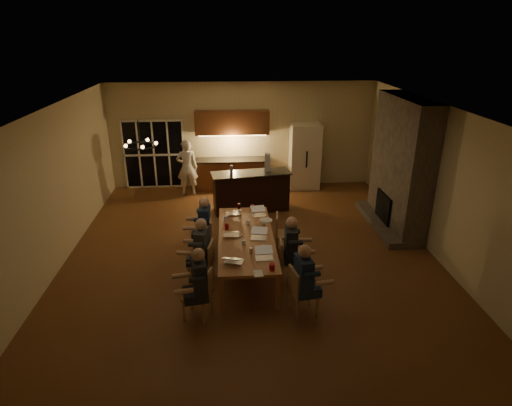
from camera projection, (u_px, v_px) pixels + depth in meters
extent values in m
plane|color=brown|center=(251.00, 253.00, 9.51)|extent=(9.00, 9.00, 0.00)
cube|color=beige|center=(242.00, 135.00, 13.08)|extent=(8.00, 0.04, 3.20)
cube|color=beige|center=(53.00, 190.00, 8.65)|extent=(0.04, 9.00, 3.20)
cube|color=beige|center=(437.00, 181.00, 9.17)|extent=(0.04, 9.00, 3.20)
cube|color=white|center=(250.00, 107.00, 8.30)|extent=(8.00, 9.00, 0.04)
cube|color=black|center=(154.00, 155.00, 13.07)|extent=(1.86, 0.08, 2.10)
cube|color=#5F544B|center=(401.00, 165.00, 10.26)|extent=(0.58, 2.50, 3.20)
cube|color=#EDE2C6|center=(305.00, 156.00, 13.09)|extent=(0.90, 0.68, 2.00)
cube|color=#C47B4E|center=(246.00, 253.00, 8.75)|extent=(1.10, 2.98, 0.75)
cube|color=black|center=(251.00, 192.00, 11.56)|extent=(2.18, 0.99, 1.08)
imported|color=white|center=(187.00, 168.00, 12.56)|extent=(0.63, 0.43, 1.68)
torus|color=black|center=(141.00, 146.00, 7.39)|extent=(0.57, 0.57, 0.03)
cylinder|color=white|center=(244.00, 243.00, 8.24)|extent=(0.07, 0.07, 0.10)
cylinder|color=white|center=(248.00, 223.00, 9.10)|extent=(0.08, 0.08, 0.10)
cylinder|color=white|center=(226.00, 218.00, 9.30)|extent=(0.08, 0.08, 0.10)
cylinder|color=#B10B0F|center=(272.00, 267.00, 7.37)|extent=(0.10, 0.10, 0.12)
cylinder|color=#B10B0F|center=(227.00, 227.00, 8.89)|extent=(0.08, 0.08, 0.12)
cylinder|color=#B10B0F|center=(252.00, 208.00, 9.82)|extent=(0.09, 0.09, 0.12)
cylinder|color=#B2B2B7|center=(251.00, 251.00, 7.92)|extent=(0.07, 0.07, 0.12)
cylinder|color=#3F0F0C|center=(239.00, 206.00, 9.92)|extent=(0.07, 0.07, 0.12)
cylinder|color=#B2B2B7|center=(264.00, 226.00, 8.89)|extent=(0.06, 0.06, 0.12)
cylinder|color=white|center=(264.00, 248.00, 8.12)|extent=(0.23, 0.23, 0.02)
cylinder|color=white|center=(232.00, 261.00, 7.69)|extent=(0.24, 0.24, 0.02)
cylinder|color=white|center=(266.00, 220.00, 9.30)|extent=(0.28, 0.28, 0.02)
cube|color=white|center=(258.00, 274.00, 7.28)|extent=(0.17, 0.23, 0.01)
cylinder|color=#99999E|center=(231.00, 170.00, 11.18)|extent=(0.08, 0.08, 0.24)
cube|color=silver|center=(267.00, 162.00, 11.40)|extent=(0.17, 0.17, 0.48)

